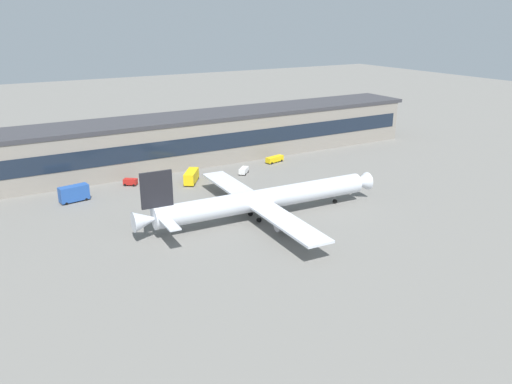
{
  "coord_description": "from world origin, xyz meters",
  "views": [
    {
      "loc": [
        -48.0,
        -95.35,
        44.48
      ],
      "look_at": [
        9.97,
        4.16,
        5.0
      ],
      "focal_mm": 36.16,
      "sensor_mm": 36.0,
      "label": 1
    }
  ],
  "objects": [
    {
      "name": "follow_me_car",
      "position": [
        22.62,
        33.04,
        1.09
      ],
      "size": [
        4.46,
        4.45,
        1.85
      ],
      "color": "white",
      "rests_on": "ground_plane"
    },
    {
      "name": "fuel_truck",
      "position": [
        5.68,
        32.87,
        1.88
      ],
      "size": [
        7.07,
        8.51,
        3.35
      ],
      "color": "yellow",
      "rests_on": "ground_plane"
    },
    {
      "name": "baggage_tug",
      "position": [
        -9.87,
        39.28,
        1.09
      ],
      "size": [
        4.07,
        3.78,
        1.85
      ],
      "color": "red",
      "rests_on": "ground_plane"
    },
    {
      "name": "catering_truck",
      "position": [
        -25.87,
        33.42,
        2.29
      ],
      "size": [
        7.51,
        3.68,
        4.15
      ],
      "color": "#2651A5",
      "rests_on": "ground_plane"
    },
    {
      "name": "terminal_building",
      "position": [
        0.0,
        53.72,
        7.48
      ],
      "size": [
        193.43,
        19.04,
        14.91
      ],
      "color": "gray",
      "rests_on": "ground_plane"
    },
    {
      "name": "ground_plane",
      "position": [
        0.0,
        0.0,
        0.0
      ],
      "size": [
        600.0,
        600.0,
        0.0
      ],
      "primitive_type": "plane",
      "color": "slate"
    },
    {
      "name": "belt_loader",
      "position": [
        37.32,
        39.1,
        1.15
      ],
      "size": [
        6.69,
        3.44,
        1.95
      ],
      "color": "yellow",
      "rests_on": "ground_plane"
    },
    {
      "name": "airliner",
      "position": [
        9.02,
        0.2,
        4.44
      ],
      "size": [
        60.68,
        52.36,
        14.59
      ],
      "color": "silver",
      "rests_on": "ground_plane"
    }
  ]
}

